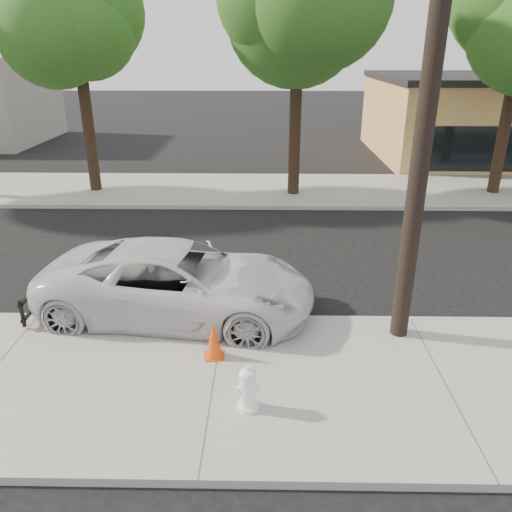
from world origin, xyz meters
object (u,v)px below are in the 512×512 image
utility_pole (428,99)px  police_cruiser (178,282)px  traffic_cone (214,340)px  fire_hydrant (248,389)px

utility_pole → police_cruiser: (-4.58, 0.90, -3.88)m
traffic_cone → utility_pole: bearing=13.8°
police_cruiser → traffic_cone: (0.93, -1.80, -0.32)m
traffic_cone → police_cruiser: bearing=117.2°
police_cruiser → utility_pole: bearing=-94.5°
police_cruiser → traffic_cone: size_ratio=8.23×
police_cruiser → fire_hydrant: size_ratio=7.94×
utility_pole → fire_hydrant: utility_pole is taller
utility_pole → police_cruiser: bearing=168.9°
fire_hydrant → traffic_cone: fire_hydrant is taller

